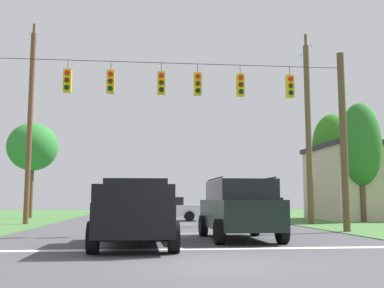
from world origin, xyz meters
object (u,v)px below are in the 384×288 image
(utility_pole_mid_right, at_px, (308,131))
(tree_roadside_right, at_px, (33,147))
(tree_roadside_far_right, at_px, (360,144))
(tree_roadside_left, at_px, (333,147))
(pickup_truck, at_px, (135,212))
(suv_black, at_px, (239,208))
(distant_car_crossing_white, at_px, (167,208))
(utility_pole_near_left, at_px, (30,124))
(overhead_signal_span, at_px, (175,124))
(distant_car_oncoming, at_px, (269,207))

(utility_pole_mid_right, height_order, tree_roadside_right, utility_pole_mid_right)
(utility_pole_mid_right, relative_size, tree_roadside_far_right, 1.49)
(tree_roadside_left, bearing_deg, pickup_truck, -126.71)
(suv_black, xyz_separation_m, tree_roadside_right, (-11.63, 19.75, 4.20))
(pickup_truck, bearing_deg, distant_car_crossing_white, 84.12)
(suv_black, distance_m, tree_roadside_far_right, 15.55)
(utility_pole_near_left, bearing_deg, pickup_truck, -63.59)
(distant_car_crossing_white, bearing_deg, overhead_signal_span, -91.22)
(suv_black, distance_m, utility_pole_mid_right, 12.00)
(distant_car_oncoming, relative_size, utility_pole_mid_right, 0.40)
(overhead_signal_span, height_order, tree_roadside_far_right, overhead_signal_span)
(distant_car_oncoming, height_order, utility_pole_near_left, utility_pole_near_left)
(suv_black, relative_size, distant_car_crossing_white, 1.10)
(utility_pole_near_left, relative_size, tree_roadside_right, 1.61)
(suv_black, relative_size, tree_roadside_far_right, 0.66)
(utility_pole_mid_right, relative_size, tree_roadside_right, 1.54)
(overhead_signal_span, relative_size, tree_roadside_far_right, 2.03)
(overhead_signal_span, relative_size, utility_pole_mid_right, 1.36)
(utility_pole_mid_right, bearing_deg, overhead_signal_span, -141.52)
(overhead_signal_span, distance_m, pickup_truck, 6.19)
(suv_black, relative_size, distant_car_oncoming, 1.11)
(distant_car_oncoming, bearing_deg, utility_pole_near_left, -152.51)
(distant_car_crossing_white, bearing_deg, distant_car_oncoming, 29.29)
(tree_roadside_left, bearing_deg, overhead_signal_span, -132.15)
(distant_car_crossing_white, xyz_separation_m, tree_roadside_left, (12.44, 2.62, 4.42))
(distant_car_oncoming, height_order, tree_roadside_left, tree_roadside_left)
(tree_roadside_far_right, bearing_deg, suv_black, -131.20)
(overhead_signal_span, bearing_deg, distant_car_crossing_white, 88.78)
(suv_black, xyz_separation_m, distant_car_oncoming, (6.17, 18.99, -0.27))
(tree_roadside_left, bearing_deg, tree_roadside_far_right, -97.11)
(overhead_signal_span, height_order, utility_pole_near_left, utility_pole_near_left)
(tree_roadside_far_right, bearing_deg, utility_pole_mid_right, -154.86)
(overhead_signal_span, height_order, pickup_truck, overhead_signal_span)
(utility_pole_mid_right, height_order, tree_roadside_left, utility_pole_mid_right)
(suv_black, height_order, distant_car_oncoming, suv_black)
(distant_car_oncoming, height_order, tree_roadside_far_right, tree_roadside_far_right)
(distant_car_crossing_white, height_order, utility_pole_near_left, utility_pole_near_left)
(pickup_truck, distance_m, utility_pole_mid_right, 15.32)
(distant_car_crossing_white, bearing_deg, tree_roadside_left, 11.91)
(pickup_truck, xyz_separation_m, suv_black, (3.44, 1.77, 0.09))
(overhead_signal_span, height_order, tree_roadside_right, overhead_signal_span)
(distant_car_oncoming, distance_m, tree_roadside_left, 6.57)
(overhead_signal_span, bearing_deg, tree_roadside_far_right, 34.49)
(suv_black, xyz_separation_m, distant_car_crossing_white, (-1.76, 14.54, -0.27))
(tree_roadside_right, xyz_separation_m, tree_roadside_left, (22.30, -2.59, -0.05))
(pickup_truck, relative_size, suv_black, 1.12)
(utility_pole_mid_right, xyz_separation_m, tree_roadside_far_right, (3.96, 1.86, -0.52))
(distant_car_oncoming, bearing_deg, overhead_signal_span, -117.29)
(utility_pole_near_left, xyz_separation_m, tree_roadside_right, (-1.97, 9.00, -0.32))
(distant_car_crossing_white, bearing_deg, tree_roadside_far_right, -15.13)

